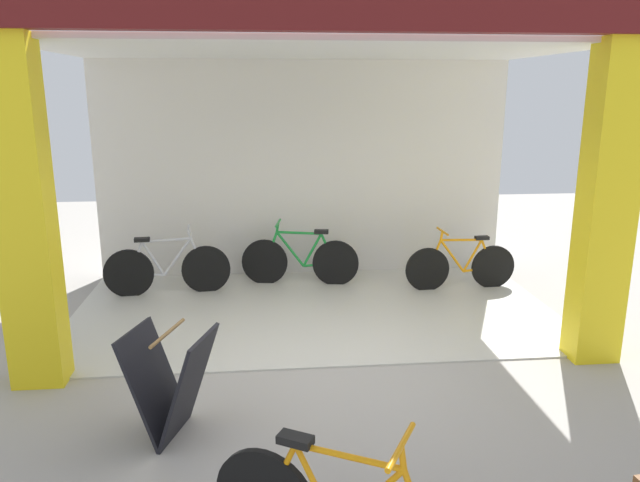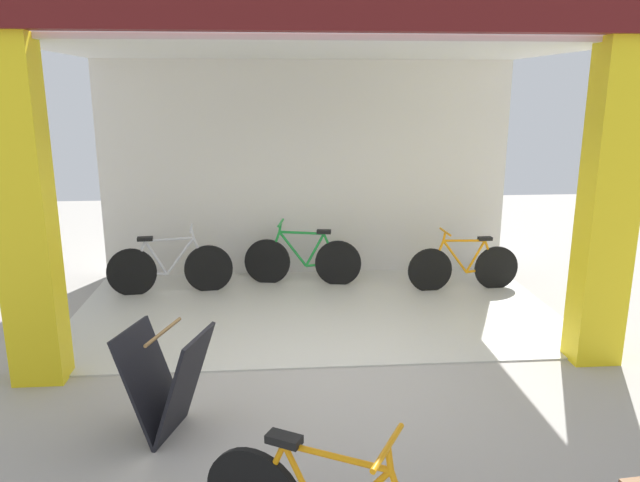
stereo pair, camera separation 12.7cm
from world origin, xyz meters
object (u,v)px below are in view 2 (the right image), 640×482
bicycle_inside_0 (303,260)px  sandwich_board_sign (167,383)px  bicycle_inside_2 (170,268)px  bicycle_inside_1 (464,267)px

bicycle_inside_0 → sandwich_board_sign: bicycle_inside_0 is taller
sandwich_board_sign → bicycle_inside_0: bearing=71.3°
bicycle_inside_0 → bicycle_inside_2: bearing=-171.8°
sandwich_board_sign → bicycle_inside_2: bearing=98.8°
bicycle_inside_2 → sandwich_board_sign: size_ratio=1.85×
bicycle_inside_1 → bicycle_inside_2: bearing=177.6°
bicycle_inside_1 → sandwich_board_sign: sandwich_board_sign is taller
bicycle_inside_1 → bicycle_inside_2: 4.17m
bicycle_inside_1 → sandwich_board_sign: size_ratio=1.73×
bicycle_inside_2 → sandwich_board_sign: bearing=-81.2°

